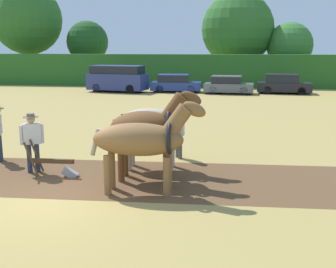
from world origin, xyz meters
name	(u,v)px	position (x,y,z in m)	size (l,w,h in m)	color
ground_plane	(47,200)	(0.00, 0.00, 0.00)	(240.00, 240.00, 0.00)	#A88E4C
plowed_furrow_strip	(39,176)	(-1.07, 1.83, 0.00)	(20.67, 3.62, 0.01)	brown
hedgerow	(183,71)	(0.00, 30.00, 1.48)	(66.41, 1.55, 2.97)	#286023
tree_far_left	(27,20)	(-17.47, 35.11, 6.50)	(7.44, 7.44, 10.23)	#4C3823
tree_left	(87,42)	(-10.90, 35.31, 4.14)	(4.43, 4.43, 6.37)	#423323
tree_center_left	(238,29)	(4.99, 35.25, 5.39)	(7.31, 7.31, 9.05)	#423323
tree_center	(290,45)	(10.10, 34.65, 3.77)	(4.51, 4.51, 6.04)	brown
draft_horse_lead_left	(143,140)	(2.20, 0.87, 1.38)	(2.96, 0.97, 2.43)	brown
draft_horse_lead_right	(149,128)	(2.14, 1.97, 1.46)	(2.66, 1.09, 2.56)	brown
draft_horse_trail_left	(154,123)	(2.09, 3.07, 1.39)	(2.62, 1.01, 2.43)	#B2A38E
plow	(57,166)	(-0.51, 1.85, 0.31)	(1.50, 0.48, 1.13)	#4C331E
farmer_at_plow	(32,138)	(-1.36, 2.16, 1.04)	(0.58, 0.44, 1.75)	#28334C
farmer_beside_team	(179,131)	(2.69, 4.38, 0.92)	(0.41, 0.58, 1.61)	#4C4C4C
parked_van	(117,78)	(-4.78, 24.53, 1.11)	(5.03, 2.73, 2.15)	navy
parked_car_left	(175,84)	(-0.08, 25.12, 0.69)	(4.12, 1.95, 1.44)	navy
parked_car_center_left	(228,85)	(4.21, 24.44, 0.68)	(3.92, 2.01, 1.41)	#565B66
parked_car_center	(283,84)	(8.54, 25.31, 0.73)	(4.28, 2.09, 1.53)	black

